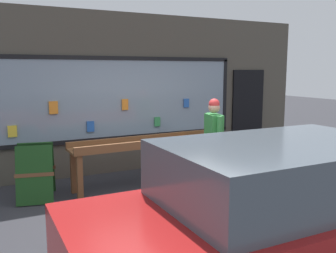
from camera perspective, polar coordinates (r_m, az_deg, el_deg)
name	(u,v)px	position (r m, az deg, el deg)	size (l,w,h in m)	color
ground_plane	(178,205)	(5.99, 1.58, -11.91)	(40.00, 40.00, 0.00)	#2D2D33
shopfront_facade	(123,94)	(7.81, -6.85, 4.95)	(8.76, 0.29, 3.24)	#4C473D
display_table_main	(147,147)	(6.83, -3.20, -3.13)	(2.84, 0.64, 0.88)	brown
person_browsing	(214,136)	(6.83, 6.97, -1.39)	(0.31, 0.63, 1.59)	#2D334C
small_dog	(195,178)	(6.60, 4.10, -7.84)	(0.31, 0.54, 0.35)	#99724C
sandwich_board_sign	(36,171)	(6.50, -19.50, -6.46)	(0.70, 0.81, 0.91)	#193F19
parked_car	(282,208)	(3.98, 16.92, -11.76)	(4.29, 1.93, 1.41)	#A51919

